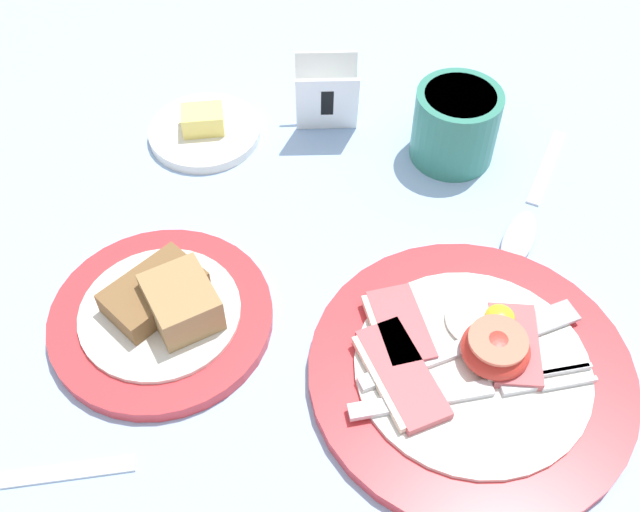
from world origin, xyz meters
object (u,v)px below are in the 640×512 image
(bread_plate, at_px, (163,312))
(sugar_cup, at_px, (456,124))
(number_card, at_px, (327,97))
(butter_dish, at_px, (204,130))
(breakfast_plate, at_px, (471,369))
(teaspoon_near_cup, at_px, (527,218))

(bread_plate, height_order, sugar_cup, sugar_cup)
(number_card, bearing_deg, bread_plate, -120.58)
(butter_dish, height_order, number_card, number_card)
(butter_dish, relative_size, number_card, 1.50)
(bread_plate, height_order, number_card, number_card)
(bread_plate, bearing_deg, breakfast_plate, -7.43)
(breakfast_plate, height_order, butter_dish, breakfast_plate)
(breakfast_plate, distance_m, number_card, 0.31)
(teaspoon_near_cup, bearing_deg, number_card, -101.14)
(number_card, bearing_deg, butter_dish, -174.88)
(bread_plate, xyz_separation_m, number_card, (0.11, 0.25, 0.02))
(butter_dish, distance_m, number_card, 0.13)
(sugar_cup, distance_m, number_card, 0.13)
(breakfast_plate, height_order, teaspoon_near_cup, breakfast_plate)
(bread_plate, bearing_deg, teaspoon_near_cup, 23.82)
(bread_plate, bearing_deg, number_card, 65.71)
(bread_plate, distance_m, sugar_cup, 0.32)
(breakfast_plate, relative_size, sugar_cup, 3.09)
(sugar_cup, height_order, number_card, number_card)
(bread_plate, distance_m, butter_dish, 0.22)
(butter_dish, bearing_deg, breakfast_plate, -45.53)
(butter_dish, bearing_deg, bread_plate, -87.96)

